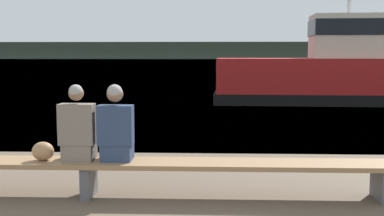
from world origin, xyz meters
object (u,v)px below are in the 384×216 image
(person_right, at_px, (116,128))
(tugboat_red, at_px, (345,75))
(person_left, at_px, (78,129))
(shopping_bag, at_px, (43,151))
(bench_main, at_px, (89,167))

(person_right, relative_size, tugboat_red, 0.10)
(person_left, xyz_separation_m, person_right, (0.50, -0.00, 0.01))
(shopping_bag, bearing_deg, bench_main, 1.77)
(tugboat_red, bearing_deg, person_left, 153.83)
(person_right, bearing_deg, shopping_bag, -178.61)
(bench_main, relative_size, person_right, 8.15)
(person_left, bearing_deg, bench_main, -2.56)
(person_right, xyz_separation_m, shopping_bag, (-0.95, -0.02, -0.30))
(bench_main, bearing_deg, person_left, 177.44)
(person_left, relative_size, person_right, 1.00)
(person_left, distance_m, tugboat_red, 14.02)
(shopping_bag, bearing_deg, tugboat_red, 59.72)
(bench_main, distance_m, shopping_bag, 0.62)
(bench_main, xyz_separation_m, person_right, (0.37, 0.00, 0.50))
(person_right, height_order, shopping_bag, person_right)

